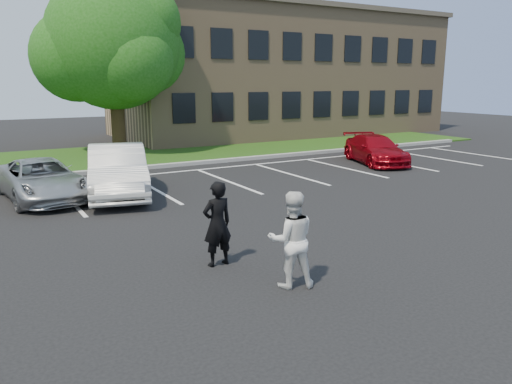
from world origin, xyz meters
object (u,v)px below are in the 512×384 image
man_black_suit (217,224)px  car_red_compact (375,150)px  tree (115,45)px  car_white_sedan (118,171)px  car_silver_minivan (42,180)px  office_building (279,73)px  man_white_shirt (291,240)px

man_black_suit → car_red_compact: (11.65, 7.90, -0.24)m
tree → car_white_sedan: tree is taller
car_silver_minivan → car_white_sedan: bearing=-22.1°
car_red_compact → office_building: bearing=94.4°
man_white_shirt → car_red_compact: 14.52m
office_building → man_black_suit: bearing=-125.2°
man_black_suit → car_red_compact: bearing=-149.9°
man_white_shirt → car_silver_minivan: man_white_shirt is taller
office_building → car_silver_minivan: 22.54m
man_black_suit → car_white_sedan: man_black_suit is taller
man_white_shirt → man_black_suit: bearing=-46.1°
car_white_sedan → tree: bearing=87.8°
man_white_shirt → car_red_compact: (10.96, 9.52, -0.25)m
office_building → car_red_compact: (-3.60, -13.72, -3.53)m
car_silver_minivan → car_red_compact: car_silver_minivan is taller
car_silver_minivan → car_red_compact: bearing=-5.7°
office_building → car_red_compact: office_building is taller
car_red_compact → man_white_shirt: bearing=-119.9°
car_silver_minivan → car_white_sedan: (2.20, -0.64, 0.19)m
office_building → man_black_suit: (-15.25, -21.62, -3.29)m
man_white_shirt → tree: bearing=-75.2°
man_black_suit → car_white_sedan: (-0.06, 7.23, -0.05)m
man_black_suit → car_silver_minivan: bearing=-78.1°
car_red_compact → car_silver_minivan: bearing=-160.8°
office_building → man_black_suit: size_ratio=12.97×
car_white_sedan → car_red_compact: (11.71, 0.67, -0.19)m
tree → car_silver_minivan: (-4.96, -9.27, -4.72)m
man_black_suit → car_red_compact: man_black_suit is taller
office_building → man_white_shirt: (-14.57, -23.23, -3.28)m
car_white_sedan → car_red_compact: car_white_sedan is taller
car_white_sedan → office_building: bearing=56.6°
tree → car_white_sedan: (-2.76, -9.91, -4.54)m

